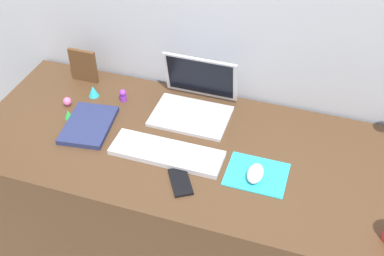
# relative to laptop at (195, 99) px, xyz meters

# --- Properties ---
(back_wall) EXTENTS (2.94, 0.05, 1.37)m
(back_wall) POSITION_rel_laptop_xyz_m (0.10, 0.17, -0.11)
(back_wall) COLOR #B2B7C1
(back_wall) RESTS_ON ground_plane
(desk) EXTENTS (1.74, 0.69, 0.74)m
(desk) POSITION_rel_laptop_xyz_m (0.10, -0.21, -0.42)
(desk) COLOR #4C331E
(desk) RESTS_ON ground_plane
(laptop) EXTENTS (0.30, 0.26, 0.21)m
(laptop) POSITION_rel_laptop_xyz_m (0.00, 0.00, 0.00)
(laptop) COLOR silver
(laptop) RESTS_ON desk
(keyboard) EXTENTS (0.41, 0.13, 0.02)m
(keyboard) POSITION_rel_laptop_xyz_m (-0.02, -0.28, -0.04)
(keyboard) COLOR silver
(keyboard) RESTS_ON desk
(mousepad) EXTENTS (0.21, 0.17, 0.00)m
(mousepad) POSITION_rel_laptop_xyz_m (0.31, -0.28, -0.05)
(mousepad) COLOR #28B7CC
(mousepad) RESTS_ON desk
(mouse) EXTENTS (0.06, 0.10, 0.03)m
(mouse) POSITION_rel_laptop_xyz_m (0.31, -0.30, -0.03)
(mouse) COLOR silver
(mouse) RESTS_ON mousepad
(cell_phone) EXTENTS (0.12, 0.14, 0.01)m
(cell_phone) POSITION_rel_laptop_xyz_m (0.08, -0.40, -0.05)
(cell_phone) COLOR black
(cell_phone) RESTS_ON desk
(notebook_pad) EXTENTS (0.20, 0.26, 0.02)m
(notebook_pad) POSITION_rel_laptop_xyz_m (-0.36, -0.23, -0.04)
(notebook_pad) COLOR navy
(notebook_pad) RESTS_ON desk
(picture_frame) EXTENTS (0.12, 0.02, 0.15)m
(picture_frame) POSITION_rel_laptop_xyz_m (-0.51, 0.05, 0.02)
(picture_frame) COLOR brown
(picture_frame) RESTS_ON desk
(toy_figurine_green) EXTENTS (0.03, 0.03, 0.04)m
(toy_figurine_green) POSITION_rel_laptop_xyz_m (-0.46, -0.21, -0.04)
(toy_figurine_green) COLOR green
(toy_figurine_green) RESTS_ON desk
(toy_figurine_purple) EXTENTS (0.03, 0.03, 0.05)m
(toy_figurine_purple) POSITION_rel_laptop_xyz_m (-0.30, -0.04, -0.03)
(toy_figurine_purple) COLOR purple
(toy_figurine_purple) RESTS_ON desk
(toy_figurine_pink) EXTENTS (0.03, 0.03, 0.04)m
(toy_figurine_pink) POSITION_rel_laptop_xyz_m (-0.50, -0.14, -0.04)
(toy_figurine_pink) COLOR pink
(toy_figurine_pink) RESTS_ON desk
(toy_figurine_cyan) EXTENTS (0.04, 0.04, 0.05)m
(toy_figurine_cyan) POSITION_rel_laptop_xyz_m (-0.43, -0.05, -0.03)
(toy_figurine_cyan) COLOR #28B7CC
(toy_figurine_cyan) RESTS_ON desk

